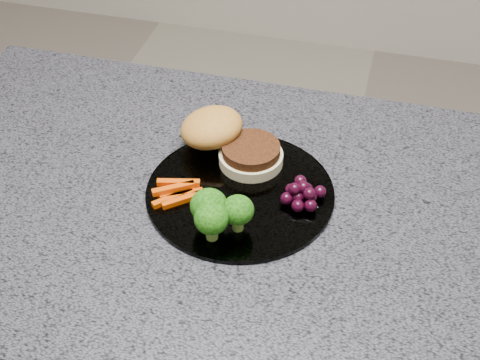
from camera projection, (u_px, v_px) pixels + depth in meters
name	position (u px, v px, depth m)	size (l,w,h in m)	color
countertop	(300.00, 226.00, 0.90)	(1.20, 0.60, 0.04)	#4E4E58
plate	(240.00, 192.00, 0.92)	(0.26, 0.26, 0.01)	white
burger	(225.00, 139.00, 0.97)	(0.17, 0.13, 0.05)	beige
carrot_sticks	(177.00, 192.00, 0.91)	(0.07, 0.06, 0.02)	#CD4103
broccoli	(217.00, 212.00, 0.84)	(0.08, 0.07, 0.06)	olive
grape_bunch	(302.00, 194.00, 0.90)	(0.06, 0.05, 0.03)	black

